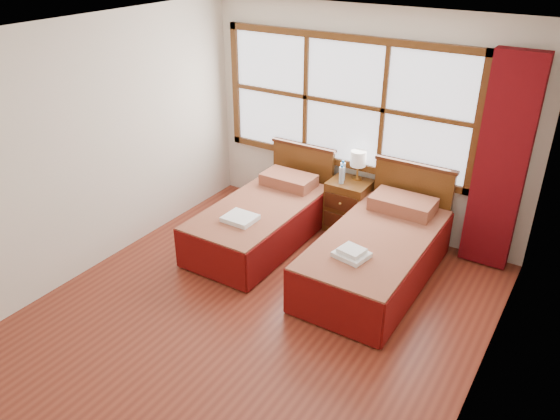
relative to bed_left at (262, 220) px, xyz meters
The scene contains 15 objects.
floor 1.43m from the bed_left, 58.56° to the right, with size 4.50×4.50×0.00m, color maroon.
ceiling 2.71m from the bed_left, 58.56° to the right, with size 4.50×4.50×0.00m, color white.
wall_back 1.64m from the bed_left, 55.12° to the left, with size 4.00×4.00×0.00m, color silver.
wall_left 2.02m from the bed_left, 136.59° to the right, with size 4.50×4.50×0.00m, color silver.
wall_right 3.15m from the bed_left, 23.68° to the right, with size 4.50×4.50×0.00m, color silver.
window 1.66m from the bed_left, 64.52° to the left, with size 3.16×0.06×1.56m.
curtain 2.66m from the bed_left, 21.34° to the left, with size 0.50×0.16×2.30m, color #62090E.
bed_left is the anchor object (origin of this frame).
bed_right 1.45m from the bed_left, ahead, with size 1.01×2.03×0.98m.
nightstand 1.08m from the bed_left, 47.71° to the left, with size 0.48×0.47×0.64m.
towels_left 0.52m from the bed_left, 86.63° to the right, with size 0.34×0.30×0.05m.
towels_right 1.52m from the bed_left, 21.15° to the right, with size 0.35×0.32×0.09m.
lamp 1.33m from the bed_left, 50.14° to the left, with size 0.18×0.18×0.36m.
bottle_near 1.11m from the bed_left, 52.15° to the left, with size 0.06×0.06×0.25m.
bottle_far 1.07m from the bed_left, 47.03° to the left, with size 0.06×0.06×0.23m.
Camera 1 is at (2.43, -3.43, 3.32)m, focal length 35.00 mm.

